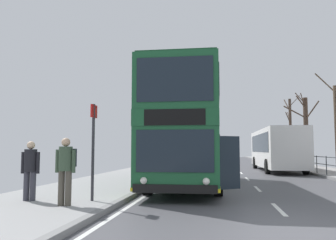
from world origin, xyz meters
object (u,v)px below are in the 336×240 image
background_bus_far_lane (276,148)px  bare_tree_far_02 (290,128)px  bus_stop_sign_near (93,141)px  bare_tree_far_00 (306,129)px  double_decker_bus_main (189,131)px  pedestrian_companion (30,167)px  pedestrian_with_backpack (66,166)px

background_bus_far_lane → bare_tree_far_02: 12.71m
bus_stop_sign_near → background_bus_far_lane: bearing=65.9°
background_bus_far_lane → bare_tree_far_00: 6.60m
background_bus_far_lane → bus_stop_sign_near: 18.90m
double_decker_bus_main → bare_tree_far_00: size_ratio=1.66×
pedestrian_companion → bus_stop_sign_near: (1.72, 0.24, 0.73)m
background_bus_far_lane → bus_stop_sign_near: (-7.72, -17.25, 0.15)m
bus_stop_sign_near → pedestrian_companion: bearing=-172.1°
double_decker_bus_main → background_bus_far_lane: 12.87m
pedestrian_companion → bare_tree_far_02: bearing=66.4°
pedestrian_with_backpack → pedestrian_companion: size_ratio=1.04×
background_bus_far_lane → bare_tree_far_02: bearing=73.9°
bare_tree_far_00 → bare_tree_far_02: bearing=89.7°
double_decker_bus_main → bare_tree_far_02: bare_tree_far_02 is taller
bus_stop_sign_near → bare_tree_far_00: (11.15, 22.63, 1.55)m
background_bus_far_lane → pedestrian_with_backpack: 19.88m
background_bus_far_lane → pedestrian_companion: (-9.43, -17.49, -0.58)m
double_decker_bus_main → bare_tree_far_02: (8.94, 23.65, 1.50)m
background_bus_far_lane → bare_tree_far_00: size_ratio=1.66×
double_decker_bus_main → pedestrian_with_backpack: 7.14m
double_decker_bus_main → background_bus_far_lane: size_ratio=1.00×
pedestrian_companion → double_decker_bus_main: bearing=56.0°
pedestrian_companion → bus_stop_sign_near: size_ratio=0.61×
pedestrian_with_backpack → bare_tree_far_02: bare_tree_far_02 is taller
pedestrian_with_backpack → bus_stop_sign_near: size_ratio=0.63×
pedestrian_with_backpack → pedestrian_companion: pedestrian_with_backpack is taller
background_bus_far_lane → pedestrian_companion: 19.88m
bare_tree_far_02 → background_bus_far_lane: bearing=-106.1°
double_decker_bus_main → bare_tree_far_00: 19.22m
bus_stop_sign_near → bare_tree_far_00: bare_tree_far_00 is taller
background_bus_far_lane → bare_tree_far_02: bare_tree_far_02 is taller
background_bus_far_lane → double_decker_bus_main: bearing=-115.2°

